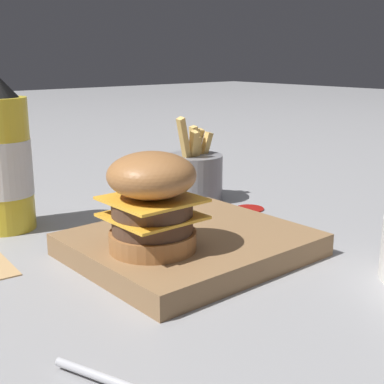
% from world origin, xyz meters
% --- Properties ---
extents(ground_plane, '(6.00, 6.00, 0.00)m').
position_xyz_m(ground_plane, '(0.00, 0.00, 0.00)').
color(ground_plane, gray).
extents(serving_board, '(0.25, 0.22, 0.03)m').
position_xyz_m(serving_board, '(0.00, 0.05, 0.01)').
color(serving_board, olive).
rests_on(serving_board, ground_plane).
extents(burger, '(0.09, 0.09, 0.11)m').
position_xyz_m(burger, '(-0.06, 0.03, 0.08)').
color(burger, '#9E6638').
rests_on(burger, serving_board).
extents(ketchup_bottle, '(0.08, 0.08, 0.21)m').
position_xyz_m(ketchup_bottle, '(-0.12, 0.28, 0.09)').
color(ketchup_bottle, yellow).
rests_on(ketchup_bottle, ground_plane).
extents(fries_basket, '(0.09, 0.09, 0.14)m').
position_xyz_m(fries_basket, '(0.16, 0.23, 0.04)').
color(fries_basket, slate).
rests_on(fries_basket, ground_plane).
extents(ketchup_puddle, '(0.04, 0.04, 0.00)m').
position_xyz_m(ketchup_puddle, '(0.19, 0.13, 0.00)').
color(ketchup_puddle, '#9E140F').
rests_on(ketchup_puddle, ground_plane).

